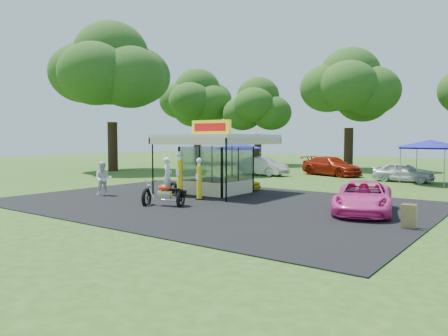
{
  "coord_description": "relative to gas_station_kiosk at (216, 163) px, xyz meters",
  "views": [
    {
      "loc": [
        13.14,
        -14.74,
        3.21
      ],
      "look_at": [
        -0.73,
        4.0,
        1.58
      ],
      "focal_mm": 35.0,
      "sensor_mm": 36.0,
      "label": 1
    }
  ],
  "objects": [
    {
      "name": "ground",
      "position": [
        2.0,
        -4.99,
        -1.78
      ],
      "size": [
        120.0,
        120.0,
        0.0
      ],
      "primitive_type": "plane",
      "color": "#254C18",
      "rests_on": "ground"
    },
    {
      "name": "asphalt_apron",
      "position": [
        2.0,
        -2.99,
        -1.76
      ],
      "size": [
        20.0,
        14.0,
        0.04
      ],
      "primitive_type": "cube",
      "color": "black",
      "rests_on": "ground"
    },
    {
      "name": "gas_station_kiosk",
      "position": [
        0.0,
        0.0,
        0.0
      ],
      "size": [
        5.4,
        5.4,
        4.18
      ],
      "color": "white",
      "rests_on": "ground"
    },
    {
      "name": "gas_pump_left",
      "position": [
        -0.53,
        -2.51,
        -0.59
      ],
      "size": [
        0.46,
        0.46,
        2.48
      ],
      "color": "black",
      "rests_on": "ground"
    },
    {
      "name": "gas_pump_right",
      "position": [
        0.92,
        -2.64,
        -0.74
      ],
      "size": [
        0.41,
        0.41,
        2.18
      ],
      "color": "black",
      "rests_on": "ground"
    },
    {
      "name": "motorcycle",
      "position": [
        1.02,
        -5.17,
        -0.86
      ],
      "size": [
        2.09,
        1.62,
        2.38
      ],
      "rotation": [
        0.0,
        0.0,
        0.42
      ],
      "color": "black",
      "rests_on": "ground"
    },
    {
      "name": "spare_tires",
      "position": [
        -1.98,
        -1.55,
        -1.44
      ],
      "size": [
        0.85,
        0.56,
        0.71
      ],
      "rotation": [
        0.0,
        0.0,
        -0.19
      ],
      "color": "black",
      "rests_on": "ground"
    },
    {
      "name": "a_frame_sign",
      "position": [
        11.37,
        -3.81,
        -1.33
      ],
      "size": [
        0.53,
        0.52,
        0.9
      ],
      "rotation": [
        0.0,
        0.0,
        0.16
      ],
      "color": "#593819",
      "rests_on": "ground"
    },
    {
      "name": "kiosk_car",
      "position": [
        -0.0,
        2.21,
        -1.3
      ],
      "size": [
        2.82,
        1.13,
        0.96
      ],
      "primitive_type": "imported",
      "rotation": [
        0.0,
        0.0,
        1.57
      ],
      "color": "yellow",
      "rests_on": "ground"
    },
    {
      "name": "pink_sedan",
      "position": [
        8.99,
        -1.54,
        -1.1
      ],
      "size": [
        3.52,
        5.33,
        1.36
      ],
      "primitive_type": "imported",
      "rotation": [
        0.0,
        0.0,
        0.28
      ],
      "color": "#F642A9",
      "rests_on": "ground"
    },
    {
      "name": "spectator_west",
      "position": [
        -4.3,
        -4.58,
        -0.84
      ],
      "size": [
        1.16,
        1.15,
        1.89
      ],
      "primitive_type": "imported",
      "rotation": [
        0.0,
        0.0,
        0.74
      ],
      "color": "white",
      "rests_on": "ground"
    },
    {
      "name": "bg_car_a",
      "position": [
        -4.34,
        12.01,
        -1.02
      ],
      "size": [
        4.79,
        2.09,
        1.53
      ],
      "primitive_type": "imported",
      "rotation": [
        0.0,
        0.0,
        1.47
      ],
      "color": "beige",
      "rests_on": "ground"
    },
    {
      "name": "bg_car_b",
      "position": [
        0.61,
        15.13,
        -0.98
      ],
      "size": [
        5.94,
        3.88,
        1.6
      ],
      "primitive_type": "imported",
      "rotation": [
        0.0,
        0.0,
        1.25
      ],
      "color": "#991D0B",
      "rests_on": "ground"
    },
    {
      "name": "bg_car_c",
      "position": [
        6.89,
        13.22,
        -1.07
      ],
      "size": [
        4.23,
        1.79,
        1.43
      ],
      "primitive_type": "imported",
      "rotation": [
        0.0,
        0.0,
        1.55
      ],
      "color": "silver",
      "rests_on": "ground"
    },
    {
      "name": "tent_west",
      "position": [
        -5.6,
        10.33,
        0.74
      ],
      "size": [
        3.99,
        3.99,
        2.79
      ],
      "rotation": [
        0.0,
        0.0,
        -0.06
      ],
      "color": "gray",
      "rests_on": "ground"
    },
    {
      "name": "tent_east",
      "position": [
        8.74,
        12.58,
        0.99
      ],
      "size": [
        4.38,
        4.38,
        3.07
      ],
      "rotation": [
        0.0,
        0.0,
        -0.15
      ],
      "color": "gray",
      "rests_on": "ground"
    },
    {
      "name": "oak_far_a",
      "position": [
        -20.73,
        23.04,
        5.61
      ],
      "size": [
        9.8,
        9.8,
        11.62
      ],
      "color": "black",
      "rests_on": "ground"
    },
    {
      "name": "oak_far_b",
      "position": [
        -12.14,
        23.79,
        4.6
      ],
      "size": [
        8.38,
        8.38,
        9.99
      ],
      "color": "black",
      "rests_on": "ground"
    },
    {
      "name": "oak_far_c",
      "position": [
        -0.8,
        22.75,
        5.71
      ],
      "size": [
        10.02,
        10.02,
        11.8
      ],
      "color": "black",
      "rests_on": "ground"
    },
    {
      "name": "oak_near",
      "position": [
        -18.4,
        7.6,
        6.88
      ],
      "size": [
        12.01,
        12.01,
        13.83
      ],
      "color": "black",
      "rests_on": "ground"
    }
  ]
}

